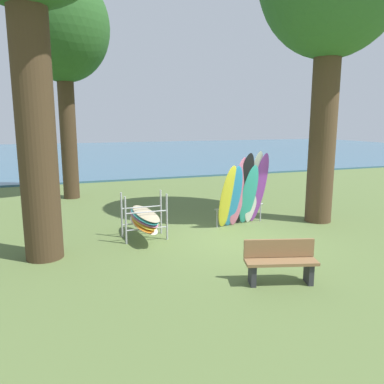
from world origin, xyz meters
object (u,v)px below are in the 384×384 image
at_px(tree_mid_behind, 62,31).
at_px(park_bench, 280,261).
at_px(leaning_board_pile, 244,192).
at_px(board_storage_rack, 143,219).

distance_m(tree_mid_behind, park_bench, 12.39).
xyz_separation_m(tree_mid_behind, park_bench, (3.44, -10.22, -6.09)).
xyz_separation_m(tree_mid_behind, leaning_board_pile, (4.69, -6.28, -5.51)).
height_order(tree_mid_behind, board_storage_rack, tree_mid_behind).
relative_size(board_storage_rack, park_bench, 1.46).
bearing_deg(tree_mid_behind, park_bench, -71.42).
relative_size(leaning_board_pile, park_bench, 1.56).
relative_size(tree_mid_behind, leaning_board_pile, 3.85).
bearing_deg(board_storage_rack, leaning_board_pile, 3.74).
distance_m(leaning_board_pile, park_bench, 4.18).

